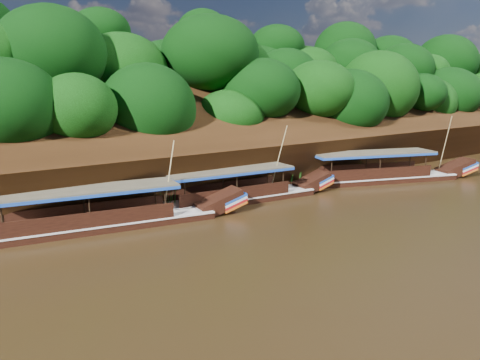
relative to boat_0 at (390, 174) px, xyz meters
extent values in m
plane|color=black|center=(-14.41, -6.18, -0.59)|extent=(160.00, 160.00, 0.00)
cube|color=black|center=(-14.41, 9.82, 2.91)|extent=(120.00, 16.12, 13.64)
cube|color=black|center=(-14.41, 19.82, -0.59)|extent=(120.00, 24.00, 12.00)
ellipsoid|color=#0C450B|center=(-20.41, 8.82, 2.91)|extent=(18.00, 8.00, 6.40)
ellipsoid|color=#0C450B|center=(-14.41, 16.82, 8.61)|extent=(24.00, 11.00, 8.40)
ellipsoid|color=#0C450B|center=(9.59, 8.32, 2.81)|extent=(18.00, 8.00, 6.00)
ellipsoid|color=#0C450B|center=(19.59, 15.82, 8.21)|extent=(22.00, 10.00, 8.00)
cube|color=black|center=(-0.78, 0.27, -0.59)|extent=(13.67, 6.72, 0.96)
cube|color=silver|center=(-0.78, 0.27, -0.13)|extent=(13.69, 6.78, 0.11)
cube|color=black|center=(6.47, -2.26, 0.15)|extent=(3.62, 2.72, 1.86)
cube|color=#1B49B2|center=(7.28, -2.54, 0.47)|extent=(2.19, 2.28, 0.69)
cube|color=#AA1216|center=(7.28, -2.54, 0.11)|extent=(2.19, 2.28, 0.69)
cube|color=brown|center=(-1.59, 0.55, 1.98)|extent=(10.98, 6.07, 0.13)
cube|color=#1B49B2|center=(-1.59, 0.55, 1.85)|extent=(10.98, 6.07, 0.19)
cylinder|color=tan|center=(4.58, -2.16, 2.58)|extent=(1.58, 1.73, 4.95)
cube|color=black|center=(-14.76, 1.76, -0.59)|extent=(12.05, 3.26, 0.89)
cube|color=silver|center=(-14.76, 1.76, -0.17)|extent=(12.05, 3.32, 0.10)
cube|color=black|center=(-8.09, 1.15, 0.10)|extent=(2.96, 1.89, 1.68)
cube|color=#1B49B2|center=(-7.35, 1.08, 0.40)|extent=(1.61, 1.83, 0.61)
cube|color=#AA1216|center=(-7.35, 1.08, 0.06)|extent=(1.61, 1.83, 0.61)
cube|color=brown|center=(-15.50, 1.83, 1.80)|extent=(9.51, 3.35, 0.12)
cube|color=#1B49B2|center=(-15.50, 1.83, 1.68)|extent=(9.51, 3.35, 0.18)
cylinder|color=tan|center=(-11.85, 0.90, 2.38)|extent=(0.48, 1.34, 4.91)
cube|color=black|center=(-24.88, 1.31, -0.59)|extent=(13.49, 4.27, 0.91)
cube|color=silver|center=(-24.88, 1.31, -0.16)|extent=(13.50, 4.33, 0.10)
cube|color=black|center=(-17.49, 0.14, 0.11)|extent=(3.35, 2.13, 1.79)
cube|color=#1B49B2|center=(-16.67, 0.01, 0.41)|extent=(1.88, 1.96, 0.67)
cube|color=#AA1216|center=(-16.67, 0.01, 0.07)|extent=(1.88, 1.96, 0.67)
cube|color=brown|center=(-25.71, 1.44, 1.84)|extent=(10.69, 4.15, 0.12)
cube|color=#1B49B2|center=(-25.71, 1.44, 1.72)|extent=(10.69, 4.15, 0.18)
cylinder|color=tan|center=(-20.93, 0.48, 2.15)|extent=(1.29, 0.77, 4.39)
cone|color=#205C17|center=(-26.49, 3.35, 0.45)|extent=(1.50, 1.50, 2.08)
cone|color=#205C17|center=(-19.99, 2.87, 0.21)|extent=(1.50, 1.50, 1.60)
cone|color=#205C17|center=(-13.16, 3.73, 0.27)|extent=(1.50, 1.50, 1.73)
cone|color=#205C17|center=(-7.72, 3.57, 0.28)|extent=(1.50, 1.50, 1.74)
cone|color=#205C17|center=(-1.30, 3.04, 0.13)|extent=(1.50, 1.50, 1.45)
cone|color=#205C17|center=(5.16, 3.45, 0.32)|extent=(1.50, 1.50, 1.82)
camera|label=1|loc=(-33.64, -24.67, 7.82)|focal=35.00mm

